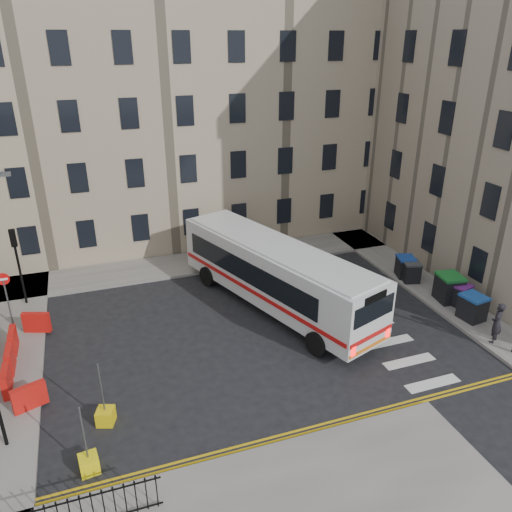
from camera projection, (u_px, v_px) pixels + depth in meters
ground at (285, 327)px, 24.26m from camera, size 120.00×120.00×0.00m
pavement_north at (138, 271)px, 29.81m from camera, size 36.00×3.20×0.15m
pavement_east at (397, 266)px, 30.41m from camera, size 2.40×26.00×0.15m
terrace_north at (95, 110)px, 32.00m from camera, size 38.30×10.80×17.20m
traffic_light_nw at (17, 255)px, 25.05m from camera, size 0.28×0.22×4.10m
no_entry_north at (5, 288)px, 23.49m from camera, size 0.60×0.08×3.00m
roadworks_barriers at (19, 358)px, 20.82m from camera, size 1.66×6.26×1.00m
bus at (275, 272)px, 25.32m from camera, size 6.80×12.69×3.40m
wheelie_bin_a at (473, 307)px, 24.40m from camera, size 1.16×1.29×1.28m
wheelie_bin_b at (459, 294)px, 25.77m from camera, size 1.20×1.29×1.16m
wheelie_bin_c at (449, 288)px, 26.10m from camera, size 1.33×1.47×1.46m
wheelie_bin_d at (411, 271)px, 28.28m from camera, size 1.16×1.26×1.16m
wheelie_bin_e at (405, 267)px, 28.78m from camera, size 1.22×1.32×1.20m
pedestrian at (497, 323)px, 22.44m from camera, size 0.86×0.77×1.97m
bollard_yellow at (106, 416)px, 18.13m from camera, size 0.77×0.77×0.60m
bollard_chevron at (89, 464)px, 16.11m from camera, size 0.67×0.67×0.60m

